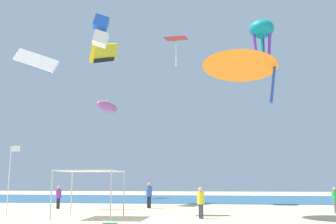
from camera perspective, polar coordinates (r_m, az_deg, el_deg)
The scene contains 15 objects.
ground at distance 20.39m, azimuth -1.89°, elevation -16.25°, with size 110.00×110.00×0.10m, color beige.
ocean_strip at distance 44.91m, azimuth 3.02°, elevation -12.90°, with size 110.00×19.91×0.03m, color #28608C.
canopy_tent at distance 22.34m, azimuth -11.59°, elevation -8.95°, with size 3.33×2.99×2.64m.
person_near_tent at distance 30.19m, azimuth -16.14°, elevation -11.95°, with size 0.40×0.40×1.68m.
person_leftmost at distance 27.31m, azimuth 23.84°, elevation -11.75°, with size 0.39×0.39×1.65m.
person_central at distance 29.71m, azimuth -2.87°, elevation -12.10°, with size 0.46×0.46×1.92m.
person_rightmost at distance 21.64m, azimuth 4.95°, elevation -13.07°, with size 0.41×0.43×1.71m.
banner_flag at distance 25.25m, azimuth -22.64°, elevation -8.57°, with size 0.61×0.06×4.18m.
kite_parafoil_white at distance 32.21m, azimuth -19.24°, elevation 7.29°, with size 3.74×0.58×2.27m.
kite_diamond_red at distance 37.37m, azimuth 1.22°, elevation 10.78°, with size 2.24×2.22×3.04m.
kite_inflatable_pink at distance 48.00m, azimuth -9.13°, elevation 0.82°, with size 2.49×4.75×1.70m.
kite_delta_orange at distance 23.77m, azimuth 10.78°, elevation 7.55°, with size 5.85×5.89×3.79m.
kite_octopus_teal at distance 51.54m, azimuth 13.92°, elevation 11.63°, with size 4.00×4.00×7.53m.
kite_box_blue at distance 26.84m, azimuth -10.09°, elevation 11.89°, with size 1.33×1.20×2.17m.
kite_parafoil_yellow at distance 37.74m, azimuth -9.50°, elevation 8.79°, with size 1.55×5.83×3.55m.
Camera 1 is at (3.06, -20.04, 2.07)m, focal length 40.51 mm.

